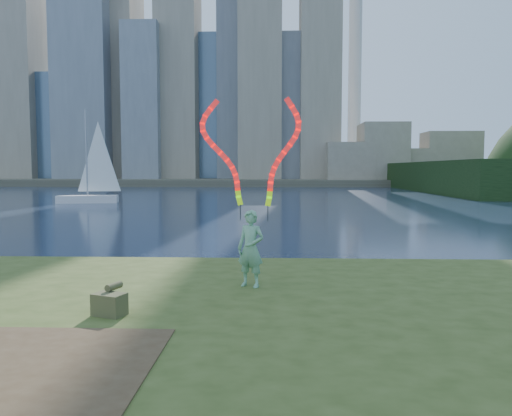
{
  "coord_description": "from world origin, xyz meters",
  "views": [
    {
      "loc": [
        0.78,
        -8.41,
        3.03
      ],
      "look_at": [
        0.42,
        1.0,
        2.3
      ],
      "focal_mm": 35.0,
      "sensor_mm": 36.0,
      "label": 1
    }
  ],
  "objects": [
    {
      "name": "ground",
      "position": [
        0.0,
        0.0,
        0.0
      ],
      "size": [
        320.0,
        320.0,
        0.0
      ],
      "primitive_type": "plane",
      "color": "#17233B",
      "rests_on": "ground"
    },
    {
      "name": "grassy_knoll",
      "position": [
        0.0,
        -2.3,
        0.34
      ],
      "size": [
        20.0,
        18.0,
        0.8
      ],
      "color": "#3A4A1A",
      "rests_on": "ground"
    },
    {
      "name": "dirt_patch",
      "position": [
        -2.2,
        -3.2,
        0.81
      ],
      "size": [
        3.2,
        3.0,
        0.02
      ],
      "primitive_type": "cube",
      "color": "#47331E",
      "rests_on": "grassy_knoll"
    },
    {
      "name": "far_shore",
      "position": [
        0.0,
        95.0,
        0.6
      ],
      "size": [
        320.0,
        40.0,
        1.2
      ],
      "primitive_type": "cube",
      "color": "#4F493A",
      "rests_on": "ground"
    },
    {
      "name": "observation_tower",
      "position": [
        18.0,
        102.0,
        39.11
      ],
      "size": [
        10.0,
        10.0,
        58.0
      ],
      "color": "silver",
      "rests_on": "far_shore"
    },
    {
      "name": "woman_with_ribbons",
      "position": [
        0.34,
        0.95,
        2.25
      ],
      "size": [
        1.82,
        0.83,
        3.86
      ],
      "rotation": [
        0.0,
        0.0,
        -0.42
      ],
      "color": "#20783F",
      "rests_on": "grassy_knoll"
    },
    {
      "name": "canvas_bag",
      "position": [
        -1.75,
        -1.0,
        0.99
      ],
      "size": [
        0.55,
        0.62,
        0.45
      ],
      "rotation": [
        0.0,
        0.0,
        -0.35
      ],
      "color": "#464024",
      "rests_on": "grassy_knoll"
    },
    {
      "name": "sailboat",
      "position": [
        -15.72,
        35.63,
        1.44
      ],
      "size": [
        5.58,
        2.7,
        8.37
      ],
      "rotation": [
        0.0,
        0.0,
        0.21
      ],
      "color": "white",
      "rests_on": "ground"
    }
  ]
}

